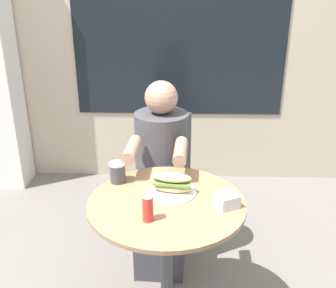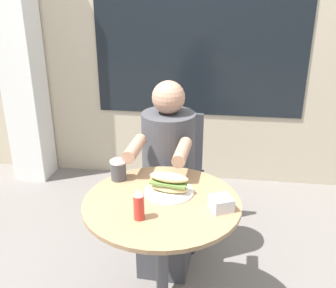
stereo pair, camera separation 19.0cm
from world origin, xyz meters
name	(u,v)px [view 2 (the right image)]	position (x,y,z in m)	size (l,w,h in m)	color
storefront_wall	(196,20)	(0.00, 1.78, 1.40)	(8.00, 0.09, 2.80)	#B7A88E
lattice_pillar	(19,45)	(-1.45, 1.58, 1.20)	(0.29, 0.29, 2.40)	silver
cafe_table	(162,238)	(0.00, 0.00, 0.55)	(0.73, 0.73, 0.76)	#997551
diner_chair	(175,165)	(-0.05, 0.88, 0.52)	(0.40, 0.40, 0.87)	#333338
seated_diner	(167,189)	(-0.05, 0.54, 0.52)	(0.34, 0.57, 1.18)	#424247
sandwich_on_plate	(169,185)	(0.02, 0.08, 0.80)	(0.24, 0.24, 0.10)	white
drink_cup	(118,170)	(-0.25, 0.18, 0.81)	(0.08, 0.08, 0.10)	#424247
napkin_box	(221,203)	(0.27, -0.03, 0.79)	(0.12, 0.12, 0.06)	silver
condiment_bottle	(139,204)	(-0.07, -0.16, 0.83)	(0.05, 0.05, 0.14)	red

